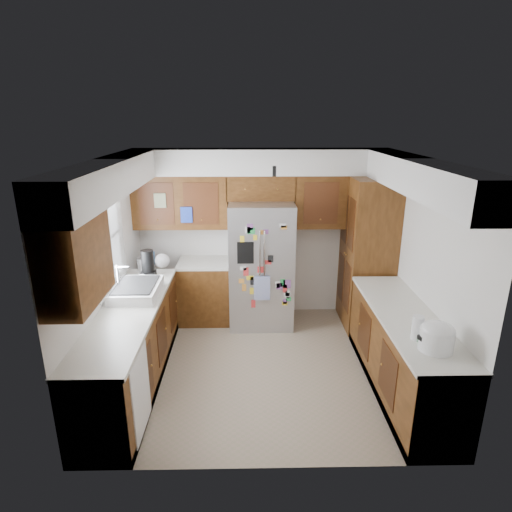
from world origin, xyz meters
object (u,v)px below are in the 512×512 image
Objects in this scene: fridge at (261,265)px; paper_towel at (417,328)px; rice_cooker at (437,336)px; pantry at (367,254)px.

fridge is 2.62m from paper_towel.
rice_cooker is at bearing -57.99° from fridge.
rice_cooker is at bearing -90.01° from pantry.
pantry is at bearing -2.06° from fridge.
rice_cooker is 0.22m from paper_towel.
pantry is 9.05× the size of paper_towel.
pantry is 1.51m from fridge.
paper_towel is at bearing 117.40° from rice_cooker.
pantry is 6.87× the size of rice_cooker.
rice_cooker is 1.32× the size of paper_towel.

